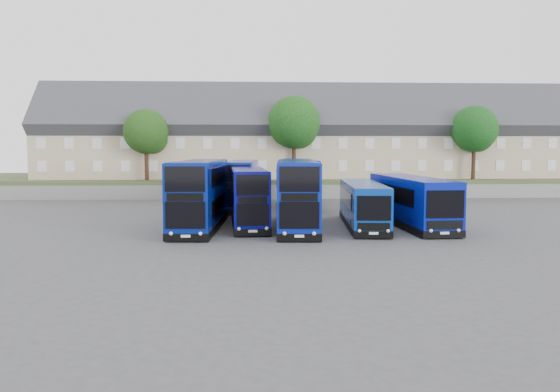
{
  "coord_description": "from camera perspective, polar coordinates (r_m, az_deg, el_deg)",
  "views": [
    {
      "loc": [
        -2.49,
        -34.59,
        5.44
      ],
      "look_at": [
        -0.67,
        2.39,
        2.2
      ],
      "focal_mm": 35.0,
      "sensor_mm": 36.0,
      "label": 1
    }
  ],
  "objects": [
    {
      "name": "ground",
      "position": [
        35.1,
        1.29,
        -3.91
      ],
      "size": [
        120.0,
        120.0,
        0.0
      ],
      "primitive_type": "plane",
      "color": "#434348",
      "rests_on": "ground"
    },
    {
      "name": "retaining_wall",
      "position": [
        58.83,
        -0.38,
        0.43
      ],
      "size": [
        70.0,
        0.4,
        1.5
      ],
      "primitive_type": "cube",
      "color": "slate",
      "rests_on": "ground"
    },
    {
      "name": "earth_bank",
      "position": [
        68.78,
        -0.73,
        1.3
      ],
      "size": [
        80.0,
        20.0,
        2.0
      ],
      "primitive_type": "cube",
      "color": "#3B4828",
      "rests_on": "ground"
    },
    {
      "name": "terrace_row",
      "position": [
        65.16,
        4.7,
        6.0
      ],
      "size": [
        66.0,
        10.4,
        11.2
      ],
      "color": "tan",
      "rests_on": "earth_bank"
    },
    {
      "name": "dd_front_left",
      "position": [
        37.32,
        -8.35,
        0.04
      ],
      "size": [
        3.25,
        11.63,
        4.57
      ],
      "rotation": [
        0.0,
        0.0,
        -0.05
      ],
      "color": "navy",
      "rests_on": "ground"
    },
    {
      "name": "dd_front_mid",
      "position": [
        38.15,
        -3.3,
        -0.24
      ],
      "size": [
        2.88,
        10.17,
        3.99
      ],
      "rotation": [
        0.0,
        0.0,
        0.06
      ],
      "color": "#06077A",
      "rests_on": "ground"
    },
    {
      "name": "dd_front_right",
      "position": [
        36.93,
        1.77,
        0.04
      ],
      "size": [
        3.25,
        11.62,
        4.57
      ],
      "rotation": [
        0.0,
        0.0,
        -0.05
      ],
      "color": "#081B97",
      "rests_on": "ground"
    },
    {
      "name": "dd_rear_left",
      "position": [
        48.87,
        -4.01,
        1.07
      ],
      "size": [
        3.07,
        10.87,
        4.27
      ],
      "rotation": [
        0.0,
        0.0,
        -0.06
      ],
      "color": "navy",
      "rests_on": "ground"
    },
    {
      "name": "dd_rear_right",
      "position": [
        50.76,
        2.1,
        1.28
      ],
      "size": [
        2.58,
        11.03,
        4.37
      ],
      "rotation": [
        0.0,
        0.0,
        0.01
      ],
      "color": "#082495",
      "rests_on": "ground"
    },
    {
      "name": "coach_east_a",
      "position": [
        38.32,
        8.64,
        -0.96
      ],
      "size": [
        3.25,
        11.34,
        3.06
      ],
      "rotation": [
        0.0,
        0.0,
        -0.08
      ],
      "color": "#08369D",
      "rests_on": "ground"
    },
    {
      "name": "coach_east_b",
      "position": [
        39.69,
        13.48,
        -0.58
      ],
      "size": [
        3.19,
        12.63,
        3.42
      ],
      "rotation": [
        0.0,
        0.0,
        0.05
      ],
      "color": "#0816A0",
      "rests_on": "ground"
    },
    {
      "name": "tree_west",
      "position": [
        60.78,
        -13.67,
        6.38
      ],
      "size": [
        4.8,
        4.8,
        7.65
      ],
      "color": "#382314",
      "rests_on": "earth_bank"
    },
    {
      "name": "tree_mid",
      "position": [
        60.42,
        1.6,
        7.49
      ],
      "size": [
        5.76,
        5.76,
        9.18
      ],
      "color": "#382314",
      "rests_on": "earth_bank"
    },
    {
      "name": "tree_east",
      "position": [
        64.6,
        19.74,
        6.44
      ],
      "size": [
        5.12,
        5.12,
        8.16
      ],
      "color": "#382314",
      "rests_on": "earth_bank"
    },
    {
      "name": "tree_far",
      "position": [
        73.42,
        22.0,
        6.42
      ],
      "size": [
        5.44,
        5.44,
        8.67
      ],
      "color": "#382314",
      "rests_on": "earth_bank"
    }
  ]
}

